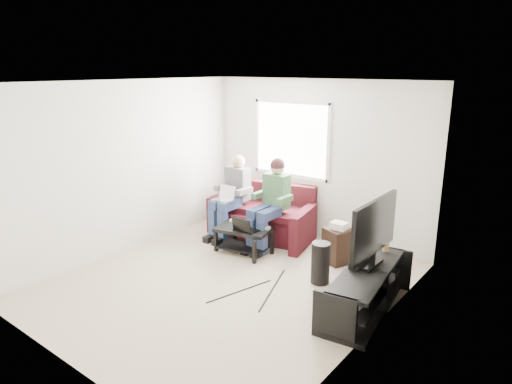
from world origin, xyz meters
TOP-DOWN VIEW (x-y plane):
  - floor at (0.00, 0.00)m, footprint 4.50×4.50m
  - ceiling at (0.00, 0.00)m, footprint 4.50×4.50m
  - wall_back at (0.00, 2.25)m, footprint 4.50×0.00m
  - wall_front at (0.00, -2.25)m, footprint 4.50×0.00m
  - wall_left at (-2.00, 0.00)m, footprint 0.00×4.50m
  - wall_right at (2.00, 0.00)m, footprint 0.00×4.50m
  - window at (-0.50, 2.23)m, footprint 1.48×0.04m
  - sofa at (-0.70, 1.72)m, footprint 2.02×1.18m
  - person_left at (-1.10, 1.39)m, footprint 0.40×0.70m
  - person_right at (-0.30, 1.41)m, footprint 0.40×0.71m
  - laptop_silver at (-1.10, 1.19)m, footprint 0.38×0.34m
  - coffee_table at (-0.47, 0.92)m, footprint 0.91×0.67m
  - laptop_black at (-0.35, 0.84)m, footprint 0.38×0.31m
  - controller_a at (-0.75, 1.04)m, footprint 0.15×0.11m
  - controller_b at (-0.57, 1.10)m, footprint 0.15×0.12m
  - controller_c at (-0.17, 1.07)m, footprint 0.15×0.12m
  - tv_stand at (1.77, 0.45)m, footprint 0.70×1.66m
  - tv at (1.77, 0.55)m, footprint 0.12×1.10m
  - soundbar at (1.65, 0.55)m, footprint 0.12×0.50m
  - drink_cup at (1.72, 1.08)m, footprint 0.08×0.08m
  - console_white at (1.77, 0.05)m, footprint 0.30×0.22m
  - console_grey at (1.77, 0.75)m, footprint 0.34×0.26m
  - console_black at (1.77, 0.40)m, footprint 0.38×0.30m
  - subwoofer at (0.98, 0.75)m, footprint 0.25×0.25m
  - keyboard_floor at (1.55, 0.25)m, footprint 0.19×0.49m
  - end_table at (0.85, 1.48)m, footprint 0.35×0.35m

SIDE VIEW (x-z plane):
  - floor at x=0.00m, z-range 0.00..0.00m
  - keyboard_floor at x=1.55m, z-range 0.00..0.03m
  - tv_stand at x=1.77m, z-range -0.03..0.50m
  - end_table at x=0.85m, z-range -0.03..0.59m
  - subwoofer at x=0.98m, z-range 0.00..0.56m
  - coffee_table at x=-0.47m, z-range 0.09..0.50m
  - console_white at x=1.77m, z-range 0.28..0.34m
  - console_black at x=1.77m, z-range 0.28..0.35m
  - sofa at x=-0.70m, z-range -0.11..0.75m
  - console_grey at x=1.77m, z-range 0.28..0.36m
  - controller_a at x=-0.75m, z-range 0.41..0.45m
  - controller_b at x=-0.57m, z-range 0.41..0.45m
  - controller_c at x=-0.17m, z-range 0.41..0.45m
  - laptop_black at x=-0.35m, z-range 0.41..0.65m
  - soundbar at x=1.65m, z-range 0.53..0.63m
  - drink_cup at x=1.72m, z-range 0.53..0.65m
  - laptop_silver at x=-1.10m, z-range 0.61..0.85m
  - person_left at x=-1.10m, z-range 0.07..1.43m
  - person_right at x=-0.30m, z-range 0.11..1.51m
  - tv at x=1.77m, z-range 0.59..1.40m
  - wall_back at x=0.00m, z-range -0.95..3.55m
  - wall_front at x=0.00m, z-range -0.95..3.55m
  - wall_left at x=-2.00m, z-range -0.95..3.55m
  - wall_right at x=2.00m, z-range -0.95..3.55m
  - window at x=-0.50m, z-range 0.96..2.24m
  - ceiling at x=0.00m, z-range 2.60..2.60m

